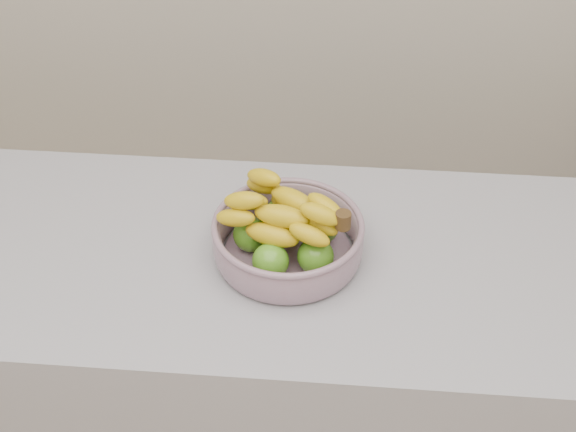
# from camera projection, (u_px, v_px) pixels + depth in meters

# --- Properties ---
(room_shell) EXTENTS (4.05, 4.05, 2.73)m
(room_shell) POSITION_uv_depth(u_px,v_px,m) (100.00, 46.00, 0.49)
(room_shell) COLOR beige
(room_shell) RESTS_ON ground
(counter) EXTENTS (2.00, 0.60, 0.90)m
(counter) POSITION_uv_depth(u_px,v_px,m) (264.00, 399.00, 1.83)
(counter) COLOR #9B9BA3
(counter) RESTS_ON ground
(fruit_bowl) EXTENTS (0.29, 0.29, 0.15)m
(fruit_bowl) POSITION_uv_depth(u_px,v_px,m) (288.00, 236.00, 1.51)
(fruit_bowl) COLOR #99A4B8
(fruit_bowl) RESTS_ON counter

